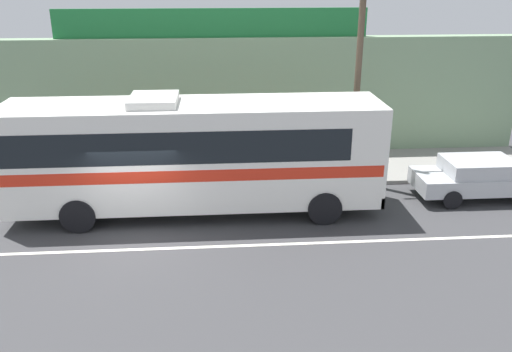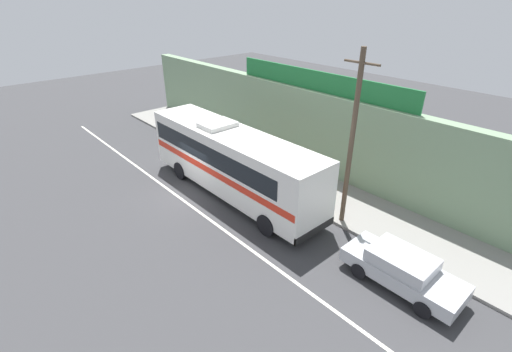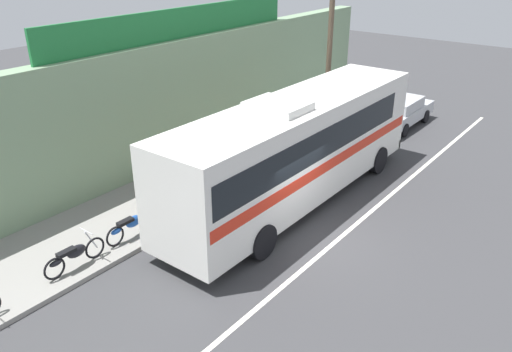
{
  "view_description": "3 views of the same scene",
  "coord_description": "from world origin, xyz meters",
  "px_view_note": "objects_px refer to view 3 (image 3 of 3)",
  "views": [
    {
      "loc": [
        2.44,
        -14.06,
        7.24
      ],
      "look_at": [
        3.64,
        1.9,
        1.05
      ],
      "focal_mm": 37.35,
      "sensor_mm": 36.0,
      "label": 1
    },
    {
      "loc": [
        15.29,
        -8.82,
        9.93
      ],
      "look_at": [
        3.07,
        2.07,
        1.46
      ],
      "focal_mm": 25.39,
      "sensor_mm": 36.0,
      "label": 2
    },
    {
      "loc": [
        -11.49,
        -6.91,
        8.22
      ],
      "look_at": [
        0.39,
        2.3,
        1.23
      ],
      "focal_mm": 36.02,
      "sensor_mm": 36.0,
      "label": 3
    }
  ],
  "objects_px": {
    "parked_car": "(399,111)",
    "pedestrian_near_shop": "(147,176)",
    "motorcycle_orange": "(74,255)",
    "utility_pole": "(330,45)",
    "motorcycle_blue": "(131,224)",
    "intercity_bus": "(296,145)"
  },
  "relations": [
    {
      "from": "motorcycle_orange",
      "to": "parked_car",
      "type": "bearing_deg",
      "value": -6.55
    },
    {
      "from": "parked_car",
      "to": "pedestrian_near_shop",
      "type": "distance_m",
      "value": 13.2
    },
    {
      "from": "utility_pole",
      "to": "pedestrian_near_shop",
      "type": "relative_size",
      "value": 4.81
    },
    {
      "from": "motorcycle_orange",
      "to": "pedestrian_near_shop",
      "type": "xyz_separation_m",
      "value": [
        3.8,
        1.35,
        0.52
      ]
    },
    {
      "from": "intercity_bus",
      "to": "motorcycle_orange",
      "type": "distance_m",
      "value": 7.55
    },
    {
      "from": "parked_car",
      "to": "utility_pole",
      "type": "bearing_deg",
      "value": 156.06
    },
    {
      "from": "utility_pole",
      "to": "motorcycle_blue",
      "type": "height_order",
      "value": "utility_pole"
    },
    {
      "from": "motorcycle_blue",
      "to": "motorcycle_orange",
      "type": "bearing_deg",
      "value": -178.76
    },
    {
      "from": "motorcycle_orange",
      "to": "intercity_bus",
      "type": "bearing_deg",
      "value": -18.41
    },
    {
      "from": "utility_pole",
      "to": "motorcycle_blue",
      "type": "distance_m",
      "value": 11.28
    },
    {
      "from": "parked_car",
      "to": "utility_pole",
      "type": "xyz_separation_m",
      "value": [
        -3.94,
        1.75,
        3.47
      ]
    },
    {
      "from": "motorcycle_blue",
      "to": "pedestrian_near_shop",
      "type": "relative_size",
      "value": 1.16
    },
    {
      "from": "utility_pole",
      "to": "motorcycle_blue",
      "type": "relative_size",
      "value": 4.16
    },
    {
      "from": "utility_pole",
      "to": "parked_car",
      "type": "bearing_deg",
      "value": -23.94
    },
    {
      "from": "utility_pole",
      "to": "motorcycle_blue",
      "type": "xyz_separation_m",
      "value": [
        -10.68,
        0.2,
        -3.64
      ]
    },
    {
      "from": "intercity_bus",
      "to": "motorcycle_blue",
      "type": "distance_m",
      "value": 5.77
    },
    {
      "from": "motorcycle_orange",
      "to": "pedestrian_near_shop",
      "type": "height_order",
      "value": "pedestrian_near_shop"
    },
    {
      "from": "intercity_bus",
      "to": "parked_car",
      "type": "relative_size",
      "value": 2.63
    },
    {
      "from": "intercity_bus",
      "to": "pedestrian_near_shop",
      "type": "relative_size",
      "value": 7.02
    },
    {
      "from": "intercity_bus",
      "to": "utility_pole",
      "type": "distance_m",
      "value": 6.41
    },
    {
      "from": "parked_car",
      "to": "pedestrian_near_shop",
      "type": "bearing_deg",
      "value": 165.73
    },
    {
      "from": "intercity_bus",
      "to": "parked_car",
      "type": "xyz_separation_m",
      "value": [
        9.57,
        0.43,
        -1.33
      ]
    }
  ]
}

